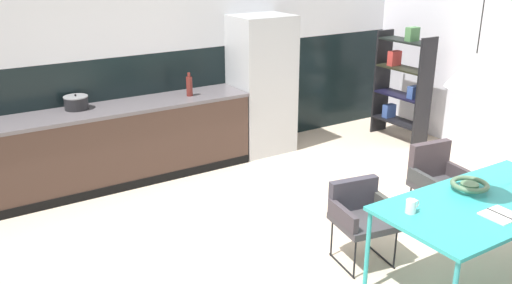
% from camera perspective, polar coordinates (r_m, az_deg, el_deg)
% --- Properties ---
extents(ground_plane, '(9.15, 9.15, 0.00)m').
position_cam_1_polar(ground_plane, '(4.87, 8.75, -12.75)').
color(ground_plane, beige).
extents(back_wall_splashback_dark, '(7.04, 0.12, 1.40)m').
position_cam_1_polar(back_wall_splashback_dark, '(7.03, -7.76, 3.97)').
color(back_wall_splashback_dark, black).
rests_on(back_wall_splashback_dark, ground).
extents(kitchen_counter, '(3.98, 0.63, 0.91)m').
position_cam_1_polar(kitchen_counter, '(6.35, -17.73, -0.92)').
color(kitchen_counter, '#433027').
rests_on(kitchen_counter, ground).
extents(refrigerator_column, '(0.76, 0.60, 1.80)m').
position_cam_1_polar(refrigerator_column, '(7.12, 0.62, 6.02)').
color(refrigerator_column, '#ADAFB2').
rests_on(refrigerator_column, ground).
extents(dining_table, '(1.78, 0.89, 0.75)m').
position_cam_1_polar(dining_table, '(4.61, 23.17, -6.16)').
color(dining_table, teal).
rests_on(dining_table, ground).
extents(armchair_corner_seat, '(0.55, 0.54, 0.71)m').
position_cam_1_polar(armchair_corner_seat, '(4.78, 10.96, -7.09)').
color(armchair_corner_seat, '#3A373B').
rests_on(armchair_corner_seat, ground).
extents(armchair_by_stool, '(0.55, 0.53, 0.79)m').
position_cam_1_polar(armchair_by_stool, '(5.64, 18.44, -3.25)').
color(armchair_by_stool, '#3A373B').
rests_on(armchair_by_stool, ground).
extents(fruit_bowl, '(0.30, 0.30, 0.07)m').
position_cam_1_polar(fruit_bowl, '(4.71, 21.58, -4.23)').
color(fruit_bowl, '#4C704C').
rests_on(fruit_bowl, dining_table).
extents(open_book, '(0.24, 0.23, 0.02)m').
position_cam_1_polar(open_book, '(4.38, 24.35, -7.03)').
color(open_book, white).
rests_on(open_book, dining_table).
extents(mug_wide_latte, '(0.12, 0.08, 0.11)m').
position_cam_1_polar(mug_wide_latte, '(4.18, 16.04, -6.52)').
color(mug_wide_latte, white).
rests_on(mug_wide_latte, dining_table).
extents(cooking_pot, '(0.26, 0.26, 0.17)m').
position_cam_1_polar(cooking_pot, '(6.31, -18.41, 3.96)').
color(cooking_pot, black).
rests_on(cooking_pot, kitchen_counter).
extents(bottle_oil_tall, '(0.08, 0.08, 0.28)m').
position_cam_1_polar(bottle_oil_tall, '(6.57, -7.03, 5.88)').
color(bottle_oil_tall, maroon).
rests_on(bottle_oil_tall, kitchen_counter).
extents(open_shelf_unit, '(0.30, 0.82, 1.59)m').
position_cam_1_polar(open_shelf_unit, '(7.88, 15.14, 6.05)').
color(open_shelf_unit, black).
rests_on(open_shelf_unit, ground).
extents(pendant_lamp_over_table_near, '(0.37, 0.37, 1.06)m').
position_cam_1_polar(pendant_lamp_over_table_near, '(4.00, 22.02, 7.02)').
color(pendant_lamp_over_table_near, black).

